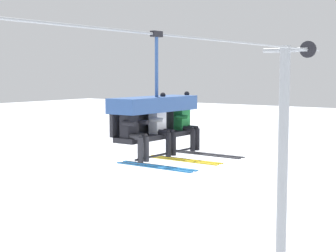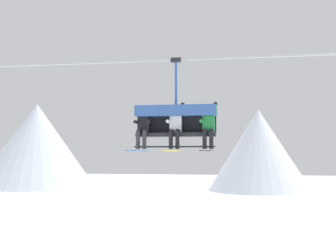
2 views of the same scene
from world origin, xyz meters
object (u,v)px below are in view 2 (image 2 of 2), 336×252
chairlift_chair (176,116)px  skier_green (209,126)px  skier_black (143,127)px  skier_white (175,126)px

chairlift_chair → skier_green: chairlift_chair is taller
chairlift_chair → skier_green: 0.96m
skier_green → skier_black: bearing=-179.8°
chairlift_chair → skier_green: bearing=-13.4°
skier_black → skier_white: bearing=0.4°
chairlift_chair → skier_white: (0.00, -0.21, -0.28)m
skier_black → chairlift_chair: bearing=13.9°
skier_black → skier_green: (1.79, 0.01, 0.02)m
skier_white → skier_green: 0.89m
chairlift_chair → skier_black: size_ratio=1.46×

